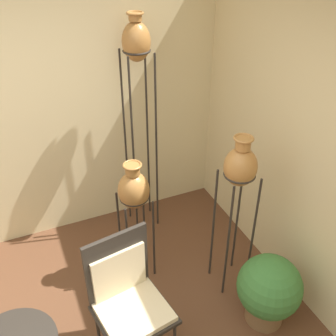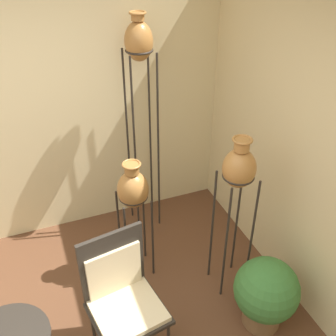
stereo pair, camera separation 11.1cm
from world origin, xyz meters
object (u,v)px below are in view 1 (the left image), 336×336
object	(u,v)px
vase_stand_short	(134,192)
chair	(127,295)
vase_stand_medium	(240,171)
vase_stand_tall	(137,55)
potted_plant	(269,290)

from	to	relation	value
vase_stand_short	chair	xyz separation A→B (m)	(-0.33, -0.75, -0.30)
vase_stand_medium	vase_stand_tall	bearing A→B (deg)	110.79
vase_stand_short	chair	distance (m)	0.88
vase_stand_tall	vase_stand_medium	bearing A→B (deg)	-69.21
vase_stand_medium	potted_plant	xyz separation A→B (m)	(0.06, -0.49, -0.86)
vase_stand_tall	chair	distance (m)	1.97
vase_stand_medium	chair	bearing A→B (deg)	-163.95
vase_stand_medium	chair	size ratio (longest dim) A/B	1.38
vase_stand_medium	potted_plant	bearing A→B (deg)	-83.06
vase_stand_tall	vase_stand_medium	distance (m)	1.34
vase_stand_tall	potted_plant	size ratio (longest dim) A/B	3.41
vase_stand_tall	vase_stand_short	bearing A→B (deg)	-115.10
chair	vase_stand_tall	bearing A→B (deg)	56.52
vase_stand_tall	chair	xyz separation A→B (m)	(-0.64, -1.41, -1.23)
vase_stand_medium	vase_stand_short	distance (m)	0.90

